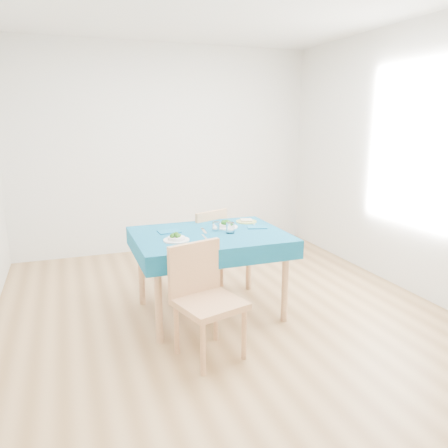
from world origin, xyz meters
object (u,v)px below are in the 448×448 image
object	(u,v)px
chair_far	(201,242)
chair_near	(209,287)
table	(210,273)
bowl_near	(176,237)
bowl_far	(226,224)
side_plate	(246,222)

from	to	relation	value
chair_far	chair_near	bearing A→B (deg)	53.74
table	bowl_near	bearing A→B (deg)	-157.47
table	bowl_far	xyz separation A→B (m)	(0.21, 0.14, 0.41)
table	side_plate	bearing A→B (deg)	31.26
chair_far	side_plate	bearing A→B (deg)	112.97
table	chair_near	size ratio (longest dim) A/B	1.20
chair_far	bowl_far	bearing A→B (deg)	78.57
table	bowl_near	world-z (taller)	bowl_near
chair_near	bowl_far	bearing A→B (deg)	46.64
bowl_near	bowl_far	bearing A→B (deg)	27.33
side_plate	bowl_far	bearing A→B (deg)	-151.21
chair_near	chair_far	bearing A→B (deg)	59.32
chair_near	chair_far	xyz separation A→B (m)	(0.37, 1.40, -0.07)
bowl_near	bowl_far	world-z (taller)	same
table	bowl_near	distance (m)	0.55
chair_near	bowl_near	xyz separation A→B (m)	(-0.09, 0.60, 0.24)
bowl_far	side_plate	xyz separation A→B (m)	(0.27, 0.15, -0.03)
bowl_near	bowl_far	size ratio (longest dim) A/B	1.01
table	chair_far	world-z (taller)	chair_far
chair_near	side_plate	distance (m)	1.28
chair_far	bowl_far	xyz separation A→B (m)	(0.09, -0.51, 0.31)
bowl_far	table	bearing A→B (deg)	-145.78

